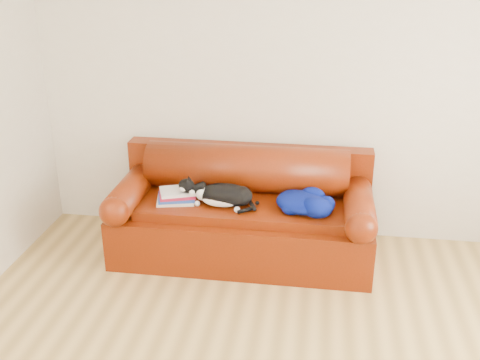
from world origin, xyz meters
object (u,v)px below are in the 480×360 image
object	(u,v)px
book_stack	(177,196)
sofa_base	(243,229)
blanket	(304,201)
cat	(224,196)

from	to	relation	value
book_stack	sofa_base	bearing A→B (deg)	10.18
sofa_base	blanket	size ratio (longest dim) A/B	3.99
cat	blanket	distance (m)	0.64
book_stack	cat	size ratio (longest dim) A/B	0.55
cat	blanket	xyz separation A→B (m)	(0.64, 0.03, -0.02)
book_stack	blanket	xyz separation A→B (m)	(1.03, 0.00, 0.02)
cat	blanket	bearing A→B (deg)	6.57
cat	blanket	size ratio (longest dim) A/B	1.18
book_stack	blanket	bearing A→B (deg)	0.02
cat	blanket	world-z (taller)	cat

